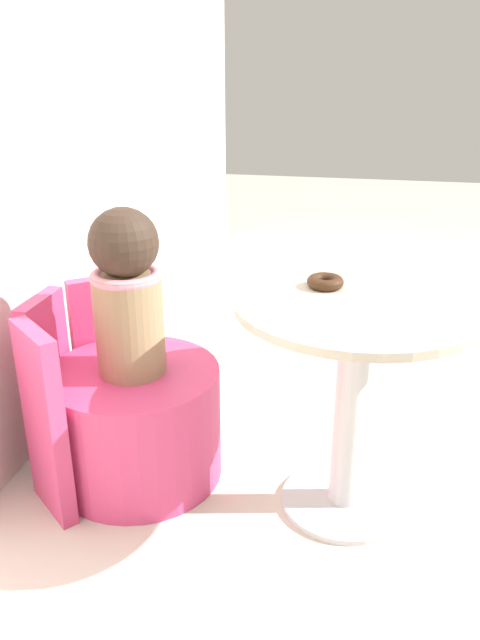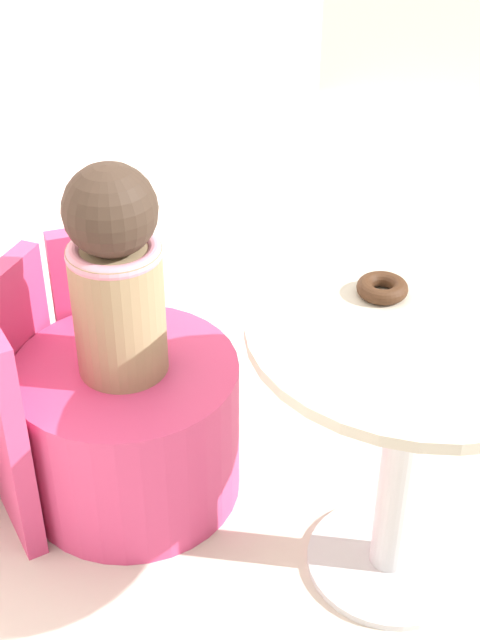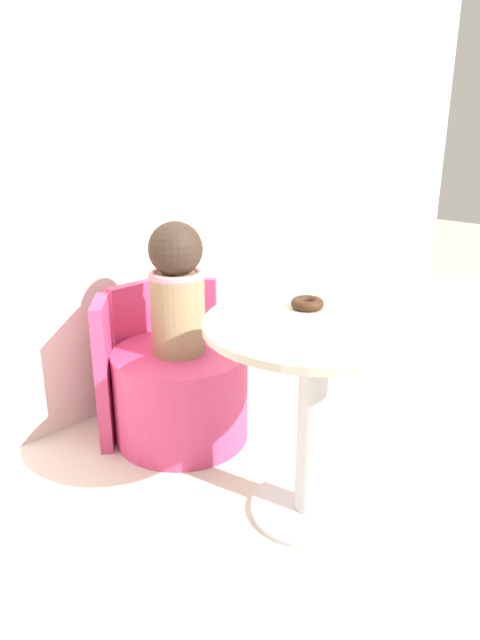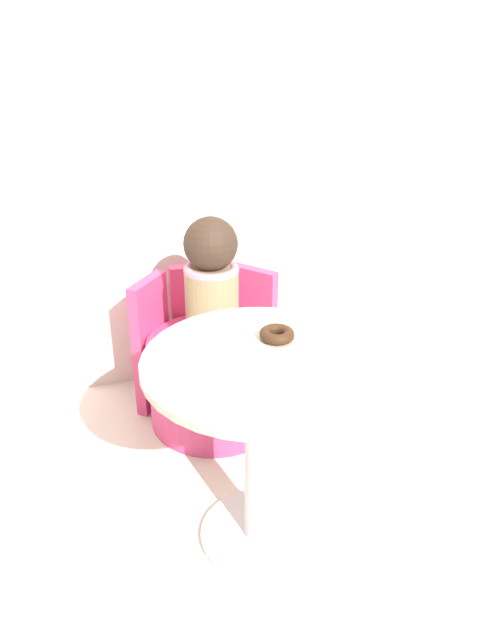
{
  "view_description": "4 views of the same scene",
  "coord_description": "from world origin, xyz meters",
  "px_view_note": "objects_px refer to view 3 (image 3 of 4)",
  "views": [
    {
      "loc": [
        -1.72,
        -0.02,
        1.3
      ],
      "look_at": [
        -0.03,
        0.34,
        0.59
      ],
      "focal_mm": 35.0,
      "sensor_mm": 36.0,
      "label": 1
    },
    {
      "loc": [
        -1.55,
        -0.18,
        1.68
      ],
      "look_at": [
        -0.06,
        0.39,
        0.6
      ],
      "focal_mm": 50.0,
      "sensor_mm": 36.0,
      "label": 2
    },
    {
      "loc": [
        -1.4,
        -0.97,
        1.27
      ],
      "look_at": [
        -0.08,
        0.31,
        0.62
      ],
      "focal_mm": 32.0,
      "sensor_mm": 36.0,
      "label": 3
    },
    {
      "loc": [
        -0.53,
        -1.33,
        1.52
      ],
      "look_at": [
        -0.02,
        0.4,
        0.62
      ],
      "focal_mm": 32.0,
      "sensor_mm": 36.0,
      "label": 4
    }
  ],
  "objects_px": {
    "donut": "(307,303)",
    "tub_chair": "(181,394)",
    "round_table": "(315,380)",
    "child_figure": "(177,288)"
  },
  "relations": [
    {
      "from": "donut",
      "to": "tub_chair",
      "type": "bearing_deg",
      "value": 95.53
    },
    {
      "from": "round_table",
      "to": "tub_chair",
      "type": "xyz_separation_m",
      "value": [
        0.02,
        0.69,
        -0.3
      ]
    },
    {
      "from": "round_table",
      "to": "donut",
      "type": "relative_size",
      "value": 6.52
    },
    {
      "from": "round_table",
      "to": "tub_chair",
      "type": "distance_m",
      "value": 0.76
    },
    {
      "from": "tub_chair",
      "to": "child_figure",
      "type": "height_order",
      "value": "child_figure"
    },
    {
      "from": "tub_chair",
      "to": "donut",
      "type": "distance_m",
      "value": 0.79
    },
    {
      "from": "child_figure",
      "to": "round_table",
      "type": "bearing_deg",
      "value": -92.02
    },
    {
      "from": "child_figure",
      "to": "donut",
      "type": "relative_size",
      "value": 4.92
    },
    {
      "from": "round_table",
      "to": "tub_chair",
      "type": "height_order",
      "value": "round_table"
    },
    {
      "from": "round_table",
      "to": "child_figure",
      "type": "distance_m",
      "value": 0.71
    }
  ]
}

